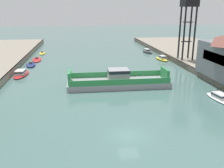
# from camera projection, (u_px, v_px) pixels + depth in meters

# --- Properties ---
(ground_plane) EXTENTS (400.00, 400.00, 0.00)m
(ground_plane) POSITION_uv_depth(u_px,v_px,m) (129.00, 135.00, 30.53)
(ground_plane) COLOR #476B66
(chain_ferry) EXTENTS (19.98, 6.25, 3.44)m
(chain_ferry) POSITION_uv_depth(u_px,v_px,m) (118.00, 81.00, 49.52)
(chain_ferry) COLOR #939399
(chain_ferry) RESTS_ON ground
(moored_boat_near_left) EXTENTS (1.99, 5.48, 0.87)m
(moored_boat_near_left) POSITION_uv_depth(u_px,v_px,m) (42.00, 53.00, 84.94)
(moored_boat_near_left) COLOR yellow
(moored_boat_near_left) RESTS_ON ground
(moored_boat_near_right) EXTENTS (2.90, 6.80, 1.41)m
(moored_boat_near_right) POSITION_uv_depth(u_px,v_px,m) (162.00, 58.00, 74.56)
(moored_boat_near_right) COLOR yellow
(moored_boat_near_right) RESTS_ON ground
(moored_boat_mid_left) EXTENTS (3.03, 7.00, 1.25)m
(moored_boat_mid_left) POSITION_uv_depth(u_px,v_px,m) (147.00, 51.00, 87.25)
(moored_boat_mid_left) COLOR black
(moored_boat_mid_left) RESTS_ON ground
(moored_boat_mid_right) EXTENTS (3.25, 8.15, 1.37)m
(moored_boat_mid_right) POSITION_uv_depth(u_px,v_px,m) (21.00, 73.00, 57.40)
(moored_boat_mid_right) COLOR red
(moored_boat_mid_right) RESTS_ON ground
(moored_boat_far_left) EXTENTS (3.18, 6.96, 0.98)m
(moored_boat_far_left) POSITION_uv_depth(u_px,v_px,m) (31.00, 65.00, 67.56)
(moored_boat_far_left) COLOR navy
(moored_boat_far_left) RESTS_ON ground
(moored_boat_far_right) EXTENTS (3.43, 7.78, 1.11)m
(moored_boat_far_right) POSITION_uv_depth(u_px,v_px,m) (221.00, 98.00, 42.01)
(moored_boat_far_right) COLOR white
(moored_boat_far_right) RESTS_ON ground
(moored_boat_upstream_b) EXTENTS (3.45, 8.58, 0.86)m
(moored_boat_upstream_b) POSITION_uv_depth(u_px,v_px,m) (37.00, 59.00, 74.67)
(moored_boat_upstream_b) COLOR red
(moored_boat_upstream_b) RESTS_ON ground
(crane_tower) EXTENTS (3.78, 3.78, 16.88)m
(crane_tower) POSITION_uv_depth(u_px,v_px,m) (189.00, 7.00, 64.73)
(crane_tower) COLOR black
(crane_tower) RESTS_ON quay_right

